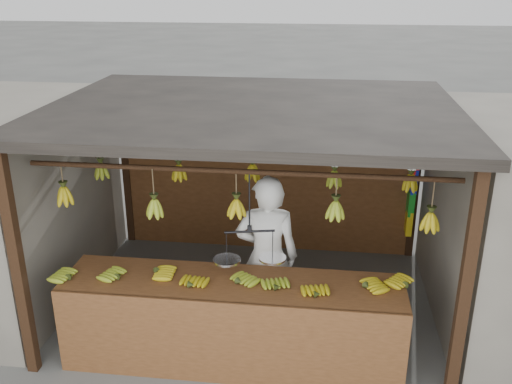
# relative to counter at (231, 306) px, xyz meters

# --- Properties ---
(ground) EXTENTS (80.00, 80.00, 0.00)m
(ground) POSITION_rel_counter_xyz_m (0.05, 1.23, -0.71)
(ground) COLOR #5B5B57
(stall) EXTENTS (4.30, 3.30, 2.40)m
(stall) POSITION_rel_counter_xyz_m (0.05, 1.56, 1.27)
(stall) COLOR black
(stall) RESTS_ON ground
(counter) EXTENTS (3.53, 0.76, 0.96)m
(counter) POSITION_rel_counter_xyz_m (0.00, 0.00, 0.00)
(counter) COLOR brown
(counter) RESTS_ON ground
(hanging_bananas) EXTENTS (3.64, 2.20, 0.38)m
(hanging_bananas) POSITION_rel_counter_xyz_m (0.06, 1.22, 0.91)
(hanging_bananas) COLOR #B9A213
(hanging_bananas) RESTS_ON ground
(balance_scale) EXTENTS (0.69, 0.35, 0.91)m
(balance_scale) POSITION_rel_counter_xyz_m (0.15, 0.23, 0.45)
(balance_scale) COLOR black
(balance_scale) RESTS_ON ground
(vendor) EXTENTS (0.69, 0.49, 1.81)m
(vendor) POSITION_rel_counter_xyz_m (0.28, 0.67, 0.20)
(vendor) COLOR white
(vendor) RESTS_ON ground
(bag_bundles) EXTENTS (0.08, 0.26, 1.21)m
(bag_bundles) POSITION_rel_counter_xyz_m (1.99, 2.58, 0.30)
(bag_bundles) COLOR red
(bag_bundles) RESTS_ON ground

